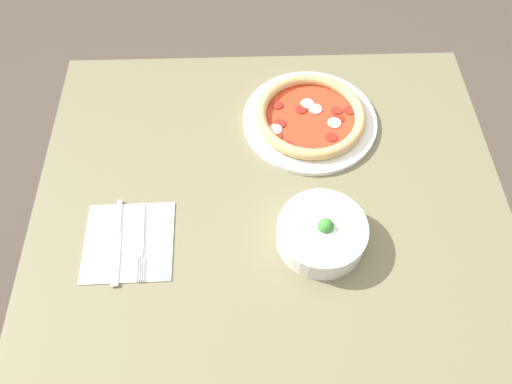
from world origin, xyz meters
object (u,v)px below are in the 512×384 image
knife (118,238)px  pizza (310,117)px  bowl (322,233)px  fork (142,240)px

knife → pizza: bearing=122.2°
pizza → bowl: (0.01, 0.31, 0.02)m
pizza → knife: 0.51m
fork → knife: same height
knife → fork: bearing=79.0°
bowl → fork: (0.36, -0.01, -0.03)m
pizza → fork: pizza is taller
bowl → fork: bearing=-1.5°
pizza → bowl: bearing=88.9°
bowl → knife: size_ratio=0.92×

